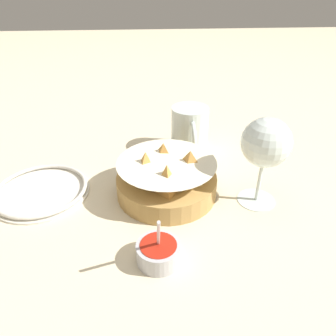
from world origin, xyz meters
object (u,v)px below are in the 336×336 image
(sauce_cup, at_px, (159,252))
(beer_mug, at_px, (190,131))
(wine_glass, at_px, (266,145))
(food_basket, at_px, (168,178))
(side_plate, at_px, (41,191))

(sauce_cup, distance_m, beer_mug, 0.38)
(sauce_cup, bearing_deg, beer_mug, 165.45)
(sauce_cup, xyz_separation_m, wine_glass, (-0.14, 0.20, 0.11))
(wine_glass, bearing_deg, food_basket, -101.72)
(food_basket, relative_size, wine_glass, 1.15)
(wine_glass, bearing_deg, beer_mug, -154.10)
(sauce_cup, height_order, beer_mug, sauce_cup)
(wine_glass, xyz_separation_m, side_plate, (-0.05, -0.44, -0.12))
(sauce_cup, relative_size, wine_glass, 0.66)
(sauce_cup, bearing_deg, side_plate, -130.01)
(wine_glass, height_order, beer_mug, wine_glass)
(side_plate, bearing_deg, sauce_cup, 49.99)
(sauce_cup, height_order, wine_glass, wine_glass)
(sauce_cup, distance_m, wine_glass, 0.27)
(wine_glass, xyz_separation_m, beer_mug, (-0.22, -0.11, -0.07))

